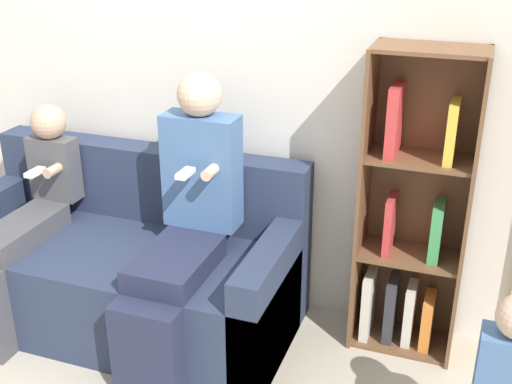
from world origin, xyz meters
TOP-DOWN VIEW (x-y plane):
  - back_wall at (0.00, 0.98)m, footprint 10.00×0.06m
  - couch at (-0.34, 0.52)m, footprint 1.79×0.85m
  - adult_seated at (0.07, 0.42)m, footprint 0.37×0.80m
  - child_seated at (-0.82, 0.37)m, footprint 0.26×0.81m
  - bookshelf at (1.06, 0.82)m, footprint 0.50×0.31m

SIDE VIEW (x-z plane):
  - couch at x=-0.34m, z-range -0.13..0.73m
  - child_seated at x=-0.82m, z-range 0.02..1.12m
  - bookshelf at x=1.06m, z-range -0.07..1.42m
  - adult_seated at x=0.07m, z-range 0.02..1.36m
  - back_wall at x=0.00m, z-range 0.00..2.55m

